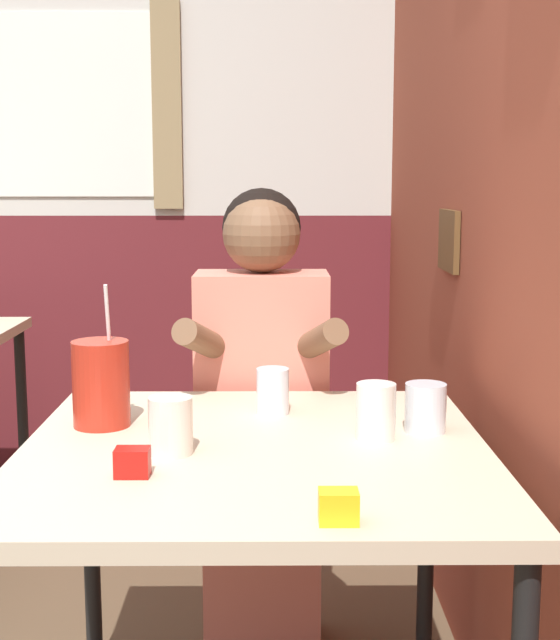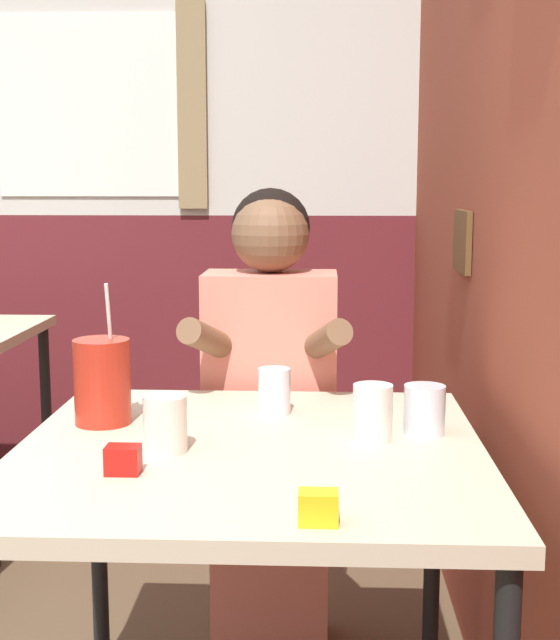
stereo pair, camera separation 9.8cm
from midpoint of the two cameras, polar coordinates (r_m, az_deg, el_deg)
brick_wall_right at (r=2.54m, az=13.70°, el=11.11°), size 0.08×4.54×2.70m
back_wall at (r=3.87m, az=-8.71°, el=10.46°), size 5.37×0.09×2.70m
main_table at (r=1.76m, az=-0.32°, el=-10.14°), size 0.90×0.92×0.73m
person_seated at (r=2.34m, az=0.59°, el=-6.00°), size 0.42×0.40×1.23m
cocktail_pitcher at (r=1.90m, az=-9.87°, el=-3.90°), size 0.12×0.12×0.30m
glass_near_pitcher at (r=1.96m, az=1.06°, el=-4.58°), size 0.07×0.07×0.10m
glass_center at (r=1.77m, az=7.54°, el=-5.92°), size 0.08×0.08×0.11m
glass_far_side at (r=1.70m, az=-5.72°, el=-6.64°), size 0.08×0.08×0.11m
glass_by_brick at (r=1.84m, az=10.74°, el=-5.68°), size 0.08×0.08×0.10m
condiment_ketchup at (r=1.59m, az=-8.27°, el=-8.86°), size 0.06×0.04×0.05m
condiment_mustard at (r=1.36m, az=4.57°, el=-11.90°), size 0.06×0.04×0.05m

